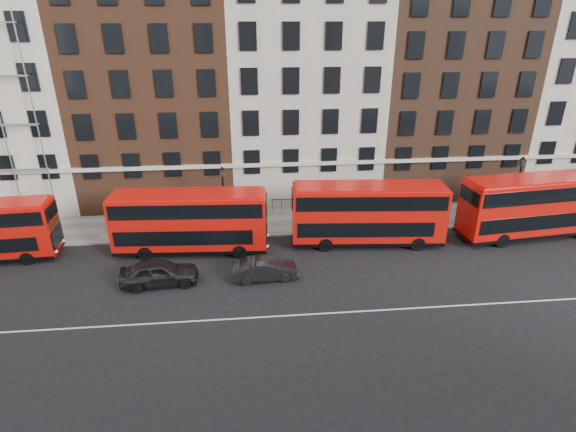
{
  "coord_description": "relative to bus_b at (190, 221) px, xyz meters",
  "views": [
    {
      "loc": [
        -5.27,
        -22.62,
        15.36
      ],
      "look_at": [
        -2.6,
        5.0,
        3.0
      ],
      "focal_mm": 28.0,
      "sensor_mm": 36.0,
      "label": 1
    }
  ],
  "objects": [
    {
      "name": "bus_c",
      "position": [
        12.62,
        0.0,
        0.06
      ],
      "size": [
        11.08,
        3.48,
        4.58
      ],
      "rotation": [
        0.0,
        0.0,
        -0.08
      ],
      "color": "red",
      "rests_on": "ground"
    },
    {
      "name": "lamp_post_left",
      "position": [
        2.31,
        2.47,
        0.68
      ],
      "size": [
        0.44,
        0.44,
        5.33
      ],
      "color": "black",
      "rests_on": "pavement"
    },
    {
      "name": "kerb",
      "position": [
        9.36,
        1.78,
        -2.31
      ],
      "size": [
        80.0,
        0.3,
        0.16
      ],
      "primitive_type": "cube",
      "color": "gray",
      "rests_on": "ground"
    },
    {
      "name": "car_front",
      "position": [
        5.01,
        -4.17,
        -1.71
      ],
      "size": [
        4.23,
        1.71,
        1.37
      ],
      "primitive_type": "imported",
      "rotation": [
        0.0,
        0.0,
        1.63
      ],
      "color": "black",
      "rests_on": "ground"
    },
    {
      "name": "road_centre_line",
      "position": [
        9.36,
        -8.22,
        -2.39
      ],
      "size": [
        70.0,
        0.12,
        0.01
      ],
      "primitive_type": "cube",
      "color": "white",
      "rests_on": "ground"
    },
    {
      "name": "bus_d",
      "position": [
        25.34,
        -0.01,
        0.15
      ],
      "size": [
        11.52,
        3.88,
        4.75
      ],
      "rotation": [
        0.0,
        0.0,
        0.1
      ],
      "color": "red",
      "rests_on": "ground"
    },
    {
      "name": "car_rear",
      "position": [
        -1.56,
        -4.17,
        -1.59
      ],
      "size": [
        4.89,
        2.3,
        1.62
      ],
      "primitive_type": "imported",
      "rotation": [
        0.0,
        0.0,
        1.65
      ],
      "color": "black",
      "rests_on": "ground"
    },
    {
      "name": "ground",
      "position": [
        9.36,
        -6.22,
        -2.39
      ],
      "size": [
        120.0,
        120.0,
        0.0
      ],
      "primitive_type": "plane",
      "color": "black",
      "rests_on": "ground"
    },
    {
      "name": "pavement",
      "position": [
        9.36,
        4.28,
        -2.32
      ],
      "size": [
        80.0,
        5.0,
        0.15
      ],
      "primitive_type": "cube",
      "color": "slate",
      "rests_on": "ground"
    },
    {
      "name": "traffic_light",
      "position": [
        30.41,
        2.44,
        0.05
      ],
      "size": [
        0.25,
        0.45,
        3.27
      ],
      "color": "black",
      "rests_on": "pavement"
    },
    {
      "name": "iron_railings",
      "position": [
        9.36,
        6.48,
        -1.74
      ],
      "size": [
        6.6,
        0.06,
        1.0
      ],
      "primitive_type": null,
      "color": "black",
      "rests_on": "pavement"
    },
    {
      "name": "building_terrace",
      "position": [
        9.05,
        11.66,
        7.84
      ],
      "size": [
        64.0,
        11.95,
        22.0
      ],
      "color": "#BBB5A1",
      "rests_on": "ground"
    },
    {
      "name": "lamp_post_right",
      "position": [
        25.47,
        2.78,
        0.68
      ],
      "size": [
        0.44,
        0.44,
        5.33
      ],
      "color": "black",
      "rests_on": "pavement"
    },
    {
      "name": "bus_b",
      "position": [
        0.0,
        0.0,
        0.0
      ],
      "size": [
        10.76,
        3.19,
        4.46
      ],
      "rotation": [
        0.0,
        0.0,
        -0.06
      ],
      "color": "red",
      "rests_on": "ground"
    }
  ]
}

